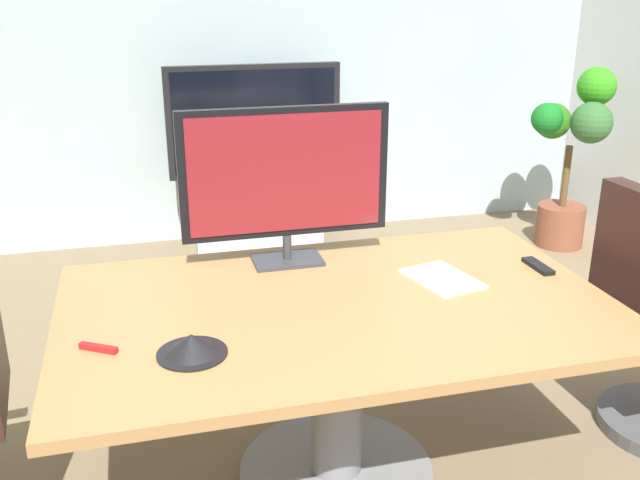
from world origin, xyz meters
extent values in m
cube|color=#9EB2B7|center=(0.00, 3.24, 1.42)|extent=(5.83, 0.10, 2.84)
cube|color=olive|center=(0.05, 0.29, 0.72)|extent=(1.97, 1.22, 0.04)
cylinder|color=slate|center=(0.05, 0.29, 0.35)|extent=(0.20, 0.20, 0.70)
cylinder|color=slate|center=(0.05, 0.29, 0.01)|extent=(0.76, 0.76, 0.03)
cube|color=black|center=(1.24, 0.20, 0.79)|extent=(0.11, 0.46, 0.60)
cube|color=black|center=(1.48, 0.47, 0.58)|extent=(0.28, 0.06, 0.03)
cube|color=#333338|center=(-0.04, 0.72, 0.75)|extent=(0.28, 0.18, 0.02)
cylinder|color=#333338|center=(-0.04, 0.72, 0.81)|extent=(0.04, 0.04, 0.10)
cube|color=black|center=(-0.04, 0.74, 1.12)|extent=(0.84, 0.04, 0.52)
cube|color=maroon|center=(-0.04, 0.72, 1.12)|extent=(0.77, 0.01, 0.47)
cube|color=#B7BABC|center=(0.20, 2.89, 0.28)|extent=(0.90, 0.36, 0.55)
cube|color=black|center=(0.20, 2.87, 0.93)|extent=(1.20, 0.06, 0.76)
cube|color=black|center=(0.20, 2.83, 0.93)|extent=(1.12, 0.01, 0.69)
cylinder|color=brown|center=(2.35, 2.37, 0.15)|extent=(0.34, 0.34, 0.30)
cylinder|color=brown|center=(2.35, 2.37, 0.52)|extent=(0.05, 0.05, 0.44)
sphere|color=#2E8C18|center=(2.51, 2.38, 1.15)|extent=(0.27, 0.27, 0.27)
sphere|color=#2A6C16|center=(2.32, 2.56, 0.88)|extent=(0.26, 0.26, 0.26)
sphere|color=#156B20|center=(2.14, 2.35, 0.95)|extent=(0.22, 0.22, 0.22)
sphere|color=#30602D|center=(2.38, 2.20, 0.93)|extent=(0.28, 0.28, 0.28)
cone|color=black|center=(-0.49, 0.04, 0.78)|extent=(0.19, 0.19, 0.07)
cylinder|color=black|center=(-0.49, 0.04, 0.75)|extent=(0.22, 0.22, 0.01)
cube|color=black|center=(0.92, 0.40, 0.75)|extent=(0.05, 0.17, 0.02)
cube|color=red|center=(-0.77, 0.14, 0.75)|extent=(0.12, 0.09, 0.02)
cube|color=white|center=(0.50, 0.39, 0.75)|extent=(0.27, 0.34, 0.01)
camera|label=1|loc=(-0.60, -1.94, 1.83)|focal=39.83mm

